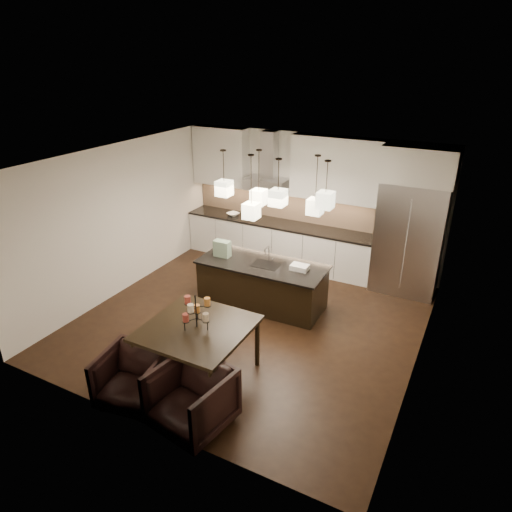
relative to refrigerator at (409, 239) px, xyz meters
The scene contains 37 objects.
floor 3.35m from the refrigerator, 131.42° to the right, with size 5.50×5.50×0.02m, color black.
ceiling 3.62m from the refrigerator, 131.42° to the right, with size 5.50×5.50×0.02m, color white.
wall_back 2.16m from the refrigerator, 169.74° to the left, with size 5.50×0.02×2.80m, color silver.
wall_front 5.56m from the refrigerator, 112.22° to the right, with size 5.50×0.02×2.80m, color silver.
wall_left 5.42m from the refrigerator, 153.91° to the right, with size 0.02×5.50×2.80m, color silver.
wall_right 2.49m from the refrigerator, 74.50° to the right, with size 0.02×5.50×2.80m, color silver.
refrigerator is the anchor object (origin of this frame).
fridge_panel 1.40m from the refrigerator, ahead, with size 1.26×0.72×0.65m, color silver.
lower_cabinets 2.80m from the refrigerator, behind, with size 4.21×0.62×0.88m, color silver.
countertop 2.73m from the refrigerator, behind, with size 4.21×0.66×0.04m, color black.
backsplash 2.75m from the refrigerator, behind, with size 4.21×0.02×0.63m, color tan.
upper_cab_left 4.35m from the refrigerator, behind, with size 1.25×0.35×1.25m, color silver.
upper_cab_right 1.91m from the refrigerator, behind, with size 1.86×0.35×1.25m, color silver.
hood_canopy 3.09m from the refrigerator, behind, with size 0.90×0.52×0.24m, color #B7B7BA.
hood_chimney 3.28m from the refrigerator, behind, with size 0.30×0.28×0.96m, color #B7B7BA.
fruit_bowl 3.82m from the refrigerator, behind, with size 0.26×0.26×0.06m, color silver.
island_body 2.90m from the refrigerator, 141.11° to the right, with size 2.23×0.89×0.79m, color black.
island_top 2.83m from the refrigerator, 141.11° to the right, with size 2.30×0.96×0.04m, color black.
faucet 2.69m from the refrigerator, 141.44° to the right, with size 0.09×0.21×0.34m, color silver, non-canonical shape.
tote_bag 3.50m from the refrigerator, 148.60° to the right, with size 0.30×0.16×0.30m, color #154925.
food_container 2.27m from the refrigerator, 131.56° to the right, with size 0.30×0.21×0.09m, color silver.
dining_table 4.57m from the refrigerator, 117.03° to the right, with size 1.39×1.39×0.83m, color black, non-canonical shape.
candelabra 4.52m from the refrigerator, 117.03° to the right, with size 0.40×0.40×0.49m, color black, non-canonical shape.
candle_a 4.45m from the refrigerator, 115.25° to the right, with size 0.08×0.08×0.11m, color beige.
candle_b 4.44m from the refrigerator, 118.71° to the right, with size 0.08×0.08×0.11m, color #C97C31.
candle_c 4.67m from the refrigerator, 117.14° to the right, with size 0.08×0.08×0.11m, color #9F3A2E.
candle_d 4.38m from the refrigerator, 116.20° to the right, with size 0.08×0.08×0.11m, color #C97C31.
candle_e 4.57m from the refrigerator, 118.77° to the right, with size 0.08×0.08×0.11m, color #9F3A2E.
candle_f 4.64m from the refrigerator, 115.98° to the right, with size 0.08×0.08×0.11m, color beige.
armchair_left 5.52m from the refrigerator, 117.46° to the right, with size 0.80×0.83×0.75m, color black.
armchair_right 5.16m from the refrigerator, 108.21° to the right, with size 0.87×0.90×0.82m, color black.
pendant_a 3.60m from the refrigerator, 146.26° to the right, with size 0.24×0.24×0.26m, color white.
pendant_b 2.98m from the refrigerator, 145.50° to the right, with size 0.24×0.24×0.26m, color white.
pendant_c 2.94m from the refrigerator, 130.32° to the right, with size 0.24×0.24×0.26m, color white.
pendant_d 2.24m from the refrigerator, 130.14° to the right, with size 0.24×0.24×0.26m, color white.
pendant_e 2.41m from the refrigerator, 119.66° to the right, with size 0.24×0.24×0.26m, color white.
pendant_f 3.14m from the refrigerator, 138.41° to the right, with size 0.24×0.24×0.26m, color white.
Camera 1 is at (3.21, -5.97, 4.27)m, focal length 32.00 mm.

